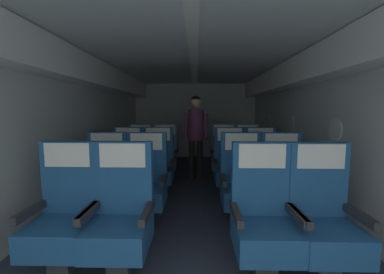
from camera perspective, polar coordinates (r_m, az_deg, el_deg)
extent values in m
cube|color=#2D3342|center=(3.67, 0.41, -14.71)|extent=(3.62, 6.82, 0.02)
cube|color=silver|center=(3.85, -25.94, 1.78)|extent=(0.08, 6.42, 2.09)
cube|color=silver|center=(3.82, 27.03, 1.69)|extent=(0.08, 6.42, 2.09)
cube|color=silver|center=(3.51, 0.44, 19.17)|extent=(3.50, 6.42, 0.06)
cube|color=#B6BBBB|center=(6.66, 0.74, 4.04)|extent=(3.50, 0.06, 2.09)
cube|color=white|center=(3.80, -23.82, 14.28)|extent=(0.31, 6.17, 0.36)
cube|color=white|center=(3.77, 24.90, 14.31)|extent=(0.31, 6.17, 0.36)
cube|color=white|center=(3.51, 0.44, 18.53)|extent=(0.12, 5.78, 0.02)
cylinder|color=white|center=(3.23, 31.31, 1.49)|extent=(0.01, 0.26, 0.26)
cylinder|color=white|center=(4.39, 22.87, 2.93)|extent=(0.01, 0.26, 0.26)
cylinder|color=white|center=(5.60, 18.00, 3.74)|extent=(0.01, 0.26, 0.26)
cube|color=#38383D|center=(2.39, -28.74, -24.54)|extent=(0.17, 0.17, 0.21)
cube|color=navy|center=(2.29, -29.04, -19.91)|extent=(0.47, 0.47, 0.21)
cube|color=navy|center=(2.31, -27.20, -8.59)|extent=(0.47, 0.08, 0.62)
cube|color=#28282D|center=(2.11, -23.78, -16.07)|extent=(0.05, 0.39, 0.06)
cube|color=#28282D|center=(2.34, -34.30, -14.50)|extent=(0.05, 0.39, 0.06)
cube|color=silver|center=(2.23, -28.02, -3.87)|extent=(0.38, 0.01, 0.20)
cube|color=#38383D|center=(2.21, -17.00, -26.76)|extent=(0.17, 0.17, 0.21)
cube|color=navy|center=(2.10, -17.20, -21.85)|extent=(0.47, 0.47, 0.21)
cube|color=navy|center=(2.12, -15.94, -9.42)|extent=(0.47, 0.08, 0.62)
cube|color=#28282D|center=(1.96, -10.78, -17.42)|extent=(0.05, 0.39, 0.06)
cube|color=#28282D|center=(2.10, -23.53, -16.23)|extent=(0.05, 0.39, 0.06)
cube|color=silver|center=(2.03, -16.49, -4.31)|extent=(0.38, 0.01, 0.20)
cube|color=#38383D|center=(2.34, 29.42, -25.31)|extent=(0.17, 0.17, 0.21)
cube|color=navy|center=(2.24, 29.74, -20.60)|extent=(0.47, 0.47, 0.21)
cube|color=navy|center=(2.25, 27.97, -8.99)|extent=(0.47, 0.08, 0.62)
cube|color=#28282D|center=(2.28, 35.22, -15.10)|extent=(0.05, 0.39, 0.06)
cube|color=#28282D|center=(2.06, 24.26, -16.66)|extent=(0.05, 0.39, 0.06)
cube|color=silver|center=(2.17, 28.79, -4.16)|extent=(0.38, 0.01, 0.20)
cube|color=#38383D|center=(2.19, 17.00, -27.18)|extent=(0.17, 0.17, 0.21)
cube|color=navy|center=(2.08, 17.20, -22.23)|extent=(0.47, 0.47, 0.21)
cube|color=navy|center=(2.09, 16.11, -9.63)|extent=(0.47, 0.08, 0.62)
cube|color=#28282D|center=(2.07, 23.72, -16.62)|extent=(0.05, 0.39, 0.06)
cube|color=#28282D|center=(1.94, 10.63, -17.66)|extent=(0.05, 0.39, 0.06)
cube|color=silver|center=(2.00, 16.62, -4.45)|extent=(0.38, 0.01, 0.20)
cube|color=#38383D|center=(3.10, -20.36, -16.82)|extent=(0.17, 0.17, 0.21)
cube|color=navy|center=(3.03, -20.52, -13.08)|extent=(0.47, 0.47, 0.21)
cube|color=navy|center=(3.09, -19.52, -4.61)|extent=(0.47, 0.08, 0.62)
cube|color=#28282D|center=(2.89, -16.42, -9.74)|extent=(0.05, 0.39, 0.06)
cube|color=#28282D|center=(3.06, -24.68, -9.19)|extent=(0.05, 0.39, 0.06)
cube|color=silver|center=(3.02, -19.96, -1.03)|extent=(0.38, 0.01, 0.20)
cube|color=#38383D|center=(2.96, -11.26, -17.68)|extent=(0.17, 0.17, 0.21)
cube|color=navy|center=(2.88, -11.35, -13.78)|extent=(0.47, 0.47, 0.21)
cube|color=navy|center=(2.95, -10.73, -4.87)|extent=(0.47, 0.08, 0.62)
cube|color=#28282D|center=(2.78, -6.79, -10.17)|extent=(0.05, 0.39, 0.06)
cube|color=#28282D|center=(2.88, -15.93, -9.81)|extent=(0.05, 0.39, 0.06)
cube|color=silver|center=(2.87, -11.00, -1.12)|extent=(0.38, 0.01, 0.20)
cube|color=#38383D|center=(3.07, 21.11, -17.08)|extent=(0.17, 0.17, 0.21)
cube|color=navy|center=(3.00, 21.28, -13.31)|extent=(0.47, 0.47, 0.21)
cube|color=navy|center=(3.06, 20.35, -4.75)|extent=(0.47, 0.08, 0.62)
cube|color=#28282D|center=(3.02, 25.53, -9.41)|extent=(0.05, 0.39, 0.06)
cube|color=#28282D|center=(2.87, 17.10, -9.91)|extent=(0.05, 0.39, 0.06)
cube|color=silver|center=(2.99, 20.79, -1.13)|extent=(0.38, 0.01, 0.20)
cube|color=#38383D|center=(2.97, 11.97, -17.64)|extent=(0.17, 0.17, 0.21)
cube|color=navy|center=(2.89, 12.07, -13.75)|extent=(0.47, 0.47, 0.21)
cube|color=navy|center=(2.96, 11.55, -4.85)|extent=(0.47, 0.08, 0.62)
cube|color=#28282D|center=(2.88, 16.67, -9.82)|extent=(0.05, 0.39, 0.06)
cube|color=#28282D|center=(2.79, 7.51, -10.10)|extent=(0.05, 0.39, 0.06)
cube|color=silver|center=(2.88, 11.80, -1.11)|extent=(0.38, 0.01, 0.20)
cube|color=#38383D|center=(3.90, -15.49, -11.82)|extent=(0.17, 0.17, 0.21)
cube|color=navy|center=(3.84, -15.59, -8.78)|extent=(0.47, 0.47, 0.21)
cube|color=navy|center=(3.94, -14.97, -2.18)|extent=(0.47, 0.08, 0.62)
cube|color=#28282D|center=(3.74, -12.32, -6.00)|extent=(0.05, 0.39, 0.06)
cube|color=#28282D|center=(3.87, -18.92, -5.79)|extent=(0.05, 0.39, 0.06)
cube|color=silver|center=(3.87, -15.24, 0.66)|extent=(0.38, 0.01, 0.20)
cube|color=#38383D|center=(3.80, -8.39, -12.15)|extent=(0.17, 0.17, 0.21)
cube|color=navy|center=(3.74, -8.44, -9.03)|extent=(0.47, 0.47, 0.21)
cube|color=navy|center=(3.84, -8.07, -2.25)|extent=(0.47, 0.08, 0.62)
cube|color=#28282D|center=(3.66, -4.96, -6.14)|extent=(0.05, 0.39, 0.06)
cube|color=#28282D|center=(3.74, -11.95, -6.00)|extent=(0.05, 0.39, 0.06)
cube|color=silver|center=(3.77, -8.23, 0.67)|extent=(0.38, 0.01, 0.20)
cube|color=#38383D|center=(3.86, 16.39, -12.04)|extent=(0.17, 0.17, 0.21)
cube|color=navy|center=(3.80, 16.49, -8.97)|extent=(0.47, 0.47, 0.21)
cube|color=navy|center=(3.90, 15.94, -2.30)|extent=(0.47, 0.08, 0.62)
cube|color=#28282D|center=(3.82, 19.89, -5.96)|extent=(0.05, 0.39, 0.06)
cube|color=#28282D|center=(3.70, 13.17, -6.14)|extent=(0.05, 0.39, 0.06)
cube|color=silver|center=(3.83, 16.20, 0.57)|extent=(0.38, 0.01, 0.20)
cube|color=#38383D|center=(3.77, 9.17, -12.32)|extent=(0.17, 0.17, 0.21)
cube|color=navy|center=(3.71, 9.23, -9.18)|extent=(0.47, 0.47, 0.21)
cube|color=navy|center=(3.81, 8.94, -2.33)|extent=(0.47, 0.08, 0.62)
cube|color=#28282D|center=(3.70, 12.80, -6.14)|extent=(0.05, 0.39, 0.06)
cube|color=#28282D|center=(3.63, 5.72, -6.24)|extent=(0.05, 0.39, 0.06)
cube|color=silver|center=(3.74, 9.08, 0.61)|extent=(0.38, 0.01, 0.20)
cube|color=#38383D|center=(4.72, -12.45, -8.58)|extent=(0.17, 0.17, 0.21)
cube|color=#4C5666|center=(4.67, -12.52, -6.03)|extent=(0.47, 0.47, 0.21)
cube|color=#4C5666|center=(4.78, -12.10, -0.65)|extent=(0.47, 0.08, 0.62)
cube|color=#28282D|center=(4.58, -9.80, -3.69)|extent=(0.05, 0.39, 0.06)
cube|color=#28282D|center=(4.69, -15.28, -3.60)|extent=(0.05, 0.39, 0.06)
cube|color=silver|center=(4.72, -12.28, 1.70)|extent=(0.38, 0.01, 0.20)
cube|color=#38383D|center=(4.62, -6.70, -8.78)|extent=(0.17, 0.17, 0.21)
cube|color=#4C5666|center=(4.57, -6.73, -6.18)|extent=(0.47, 0.47, 0.21)
cube|color=#4C5666|center=(4.69, -6.48, -0.68)|extent=(0.47, 0.08, 0.62)
cube|color=#28282D|center=(4.51, -3.89, -3.77)|extent=(0.05, 0.39, 0.06)
cube|color=#28282D|center=(4.57, -9.60, -3.71)|extent=(0.05, 0.39, 0.06)
cube|color=silver|center=(4.62, -6.59, 1.72)|extent=(0.38, 0.01, 0.20)
cube|color=#38383D|center=(4.71, 13.39, -8.61)|extent=(0.17, 0.17, 0.21)
cube|color=#4C5666|center=(4.66, 13.45, -6.07)|extent=(0.47, 0.47, 0.21)
cube|color=#4C5666|center=(4.78, 13.09, -0.68)|extent=(0.47, 0.08, 0.62)
cube|color=#28282D|center=(4.68, 16.24, -3.64)|extent=(0.05, 0.39, 0.06)
cube|color=#28282D|center=(4.58, 10.73, -3.71)|extent=(0.05, 0.39, 0.06)
cube|color=silver|center=(4.71, 13.27, 1.68)|extent=(0.38, 0.01, 0.20)
cube|color=#38383D|center=(4.62, 7.70, -8.79)|extent=(0.17, 0.17, 0.21)
cube|color=#4C5666|center=(4.57, 7.74, -6.19)|extent=(0.47, 0.47, 0.21)
cube|color=#4C5666|center=(4.69, 7.54, -0.70)|extent=(0.47, 0.08, 0.62)
cube|color=#28282D|center=(4.57, 10.61, -3.74)|extent=(0.05, 0.39, 0.06)
cube|color=#28282D|center=(4.51, 4.90, -3.77)|extent=(0.05, 0.39, 0.06)
cube|color=silver|center=(4.62, 7.64, 1.70)|extent=(0.38, 0.01, 0.20)
cylinder|color=black|center=(4.53, -0.10, -5.54)|extent=(0.11, 0.11, 0.75)
cylinder|color=black|center=(4.53, 1.93, -5.54)|extent=(0.11, 0.11, 0.75)
cylinder|color=#5B2D4C|center=(4.44, 0.93, 2.96)|extent=(0.28, 0.28, 0.59)
cylinder|color=#5B2D4C|center=(4.45, -1.39, 2.58)|extent=(0.07, 0.07, 0.50)
cylinder|color=#5B2D4C|center=(4.45, 3.25, 2.57)|extent=(0.07, 0.07, 0.50)
sphere|color=tan|center=(4.44, 0.94, 8.27)|extent=(0.21, 0.21, 0.21)
sphere|color=black|center=(4.44, 0.94, 8.82)|extent=(0.18, 0.18, 0.18)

